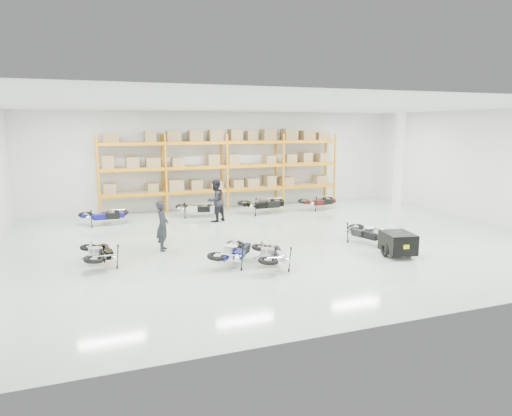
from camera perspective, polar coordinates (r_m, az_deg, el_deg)
name	(u,v)px	position (r m, az deg, el deg)	size (l,w,h in m)	color
room	(279,175)	(15.33, 2.88, 4.17)	(18.00, 18.00, 18.00)	#ADC1B0
pallet_rack	(225,161)	(21.39, -3.95, 5.91)	(11.28, 0.98, 3.62)	orange
structural_column	(398,168)	(18.40, 17.36, 4.74)	(0.25, 0.25, 4.50)	white
moto_blue_centre	(233,248)	(12.87, -2.87, -4.99)	(0.71, 1.61, 0.98)	#070D4D
moto_silver_left	(271,251)	(12.60, 1.90, -5.35)	(0.71, 1.59, 0.97)	#B3B5BA
moto_black_far_left	(99,250)	(13.43, -19.06, -4.93)	(0.70, 1.59, 0.97)	black
moto_touring_right	(367,229)	(15.55, 13.75, -2.58)	(0.72, 1.63, 0.99)	black
trailer	(398,243)	(14.31, 17.30, -4.18)	(0.98, 1.76, 0.72)	black
moto_back_a	(104,212)	(18.96, -18.50, -0.51)	(0.73, 1.64, 1.00)	navy
moto_back_b	(197,205)	(19.72, -7.41, 0.32)	(0.72, 1.63, 0.99)	silver
moto_back_c	(263,201)	(20.27, 0.87, 0.91)	(0.84, 1.89, 1.15)	black
moto_back_d	(319,199)	(21.41, 7.84, 1.13)	(0.74, 1.67, 1.02)	#430D0E
person_left	(163,226)	(14.54, -11.61, -2.19)	(0.58, 0.38, 1.58)	black
person_back	(215,200)	(18.62, -5.09, 0.94)	(0.85, 0.66, 1.74)	black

